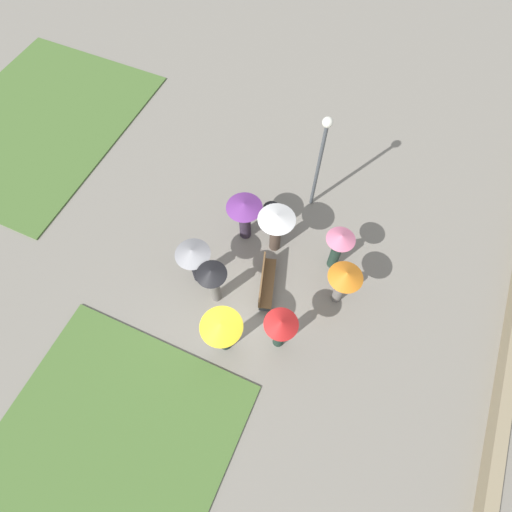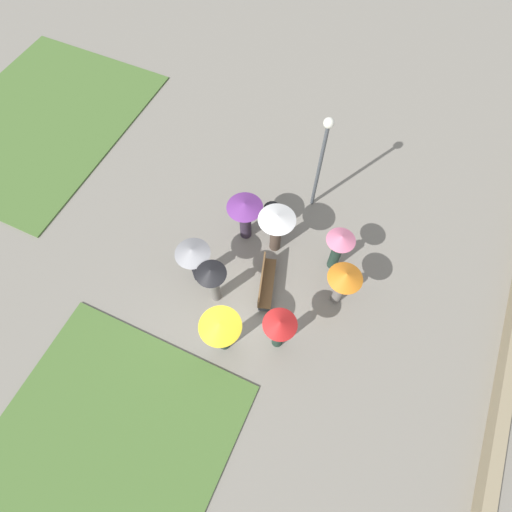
% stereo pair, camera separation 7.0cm
% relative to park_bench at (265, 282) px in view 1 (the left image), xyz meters
% --- Properties ---
extents(ground_plane, '(90.00, 90.00, 0.00)m').
position_rel_park_bench_xyz_m(ground_plane, '(-1.18, 0.71, -0.47)').
color(ground_plane, gray).
extents(lawn_patch_near, '(7.94, 6.32, 0.06)m').
position_rel_park_bench_xyz_m(lawn_patch_near, '(-6.91, 2.02, -0.44)').
color(lawn_patch_near, '#4C7033').
rests_on(lawn_patch_near, ground_plane).
extents(lawn_patch_far, '(9.07, 7.02, 0.06)m').
position_rel_park_bench_xyz_m(lawn_patch_far, '(2.95, 11.53, -0.44)').
color(lawn_patch_far, '#4C7033').
rests_on(lawn_patch_far, ground_plane).
extents(parapet_wall, '(45.00, 0.35, 0.55)m').
position_rel_park_bench_xyz_m(parapet_wall, '(-1.18, -7.53, -0.19)').
color(parapet_wall, gray).
rests_on(parapet_wall, ground_plane).
extents(park_bench, '(1.78, 0.91, 0.90)m').
position_rel_park_bench_xyz_m(park_bench, '(0.00, 0.00, 0.00)').
color(park_bench, brown).
rests_on(park_bench, ground_plane).
extents(lamp_post, '(0.32, 0.32, 4.05)m').
position_rel_park_bench_xyz_m(lamp_post, '(3.82, -0.20, 2.17)').
color(lamp_post, '#474C51').
rests_on(lamp_post, ground_plane).
extents(trash_bin, '(0.59, 0.59, 0.90)m').
position_rel_park_bench_xyz_m(trash_bin, '(2.42, 0.82, -0.02)').
color(trash_bin, '#4C4C51').
rests_on(trash_bin, ground_plane).
extents(crowd_person_orange, '(1.04, 1.04, 1.92)m').
position_rel_park_bench_xyz_m(crowd_person_orange, '(0.60, -2.24, 0.99)').
color(crowd_person_orange, slate).
rests_on(crowd_person_orange, ground_plane).
extents(crowd_person_purple, '(1.17, 1.17, 1.87)m').
position_rel_park_bench_xyz_m(crowd_person_purple, '(1.61, 1.44, 0.84)').
color(crowd_person_purple, '#2D2333').
rests_on(crowd_person_purple, ground_plane).
extents(crowd_person_red, '(0.96, 0.96, 1.96)m').
position_rel_park_bench_xyz_m(crowd_person_red, '(-1.49, -1.08, 0.87)').
color(crowd_person_red, '#1E3328').
rests_on(crowd_person_red, ground_plane).
extents(crowd_person_black, '(0.91, 0.91, 1.99)m').
position_rel_park_bench_xyz_m(crowd_person_black, '(-0.92, 1.31, 0.90)').
color(crowd_person_black, slate).
rests_on(crowd_person_black, ground_plane).
extents(crowd_person_yellow, '(1.19, 1.19, 1.98)m').
position_rel_park_bench_xyz_m(crowd_person_yellow, '(-2.21, 0.37, 0.95)').
color(crowd_person_yellow, '#1E3328').
rests_on(crowd_person_yellow, ground_plane).
extents(crowd_person_pink, '(0.90, 0.90, 1.89)m').
position_rel_park_bench_xyz_m(crowd_person_pink, '(1.73, -1.72, 0.80)').
color(crowd_person_pink, '#1E3328').
rests_on(crowd_person_pink, ground_plane).
extents(crowd_person_white, '(1.20, 1.20, 1.95)m').
position_rel_park_bench_xyz_m(crowd_person_white, '(1.57, 0.32, 0.93)').
color(crowd_person_white, '#47382D').
rests_on(crowd_person_white, ground_plane).
extents(crowd_person_grey, '(1.08, 1.08, 1.90)m').
position_rel_park_bench_xyz_m(crowd_person_grey, '(-0.53, 2.15, 0.90)').
color(crowd_person_grey, black).
rests_on(crowd_person_grey, ground_plane).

